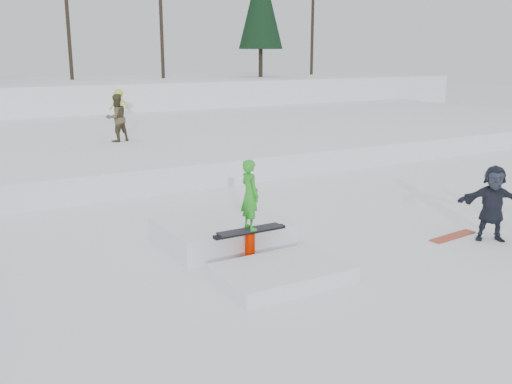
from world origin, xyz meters
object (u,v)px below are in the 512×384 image
spectator_dark (493,203)px  jib_rail_feature (237,239)px  walker_ygreen (119,105)px  walker_olive (117,118)px

spectator_dark → jib_rail_feature: bearing=-162.6°
walker_ygreen → spectator_dark: walker_ygreen is taller
walker_olive → walker_ygreen: (2.21, 6.93, -0.12)m
walker_olive → walker_ygreen: walker_olive is taller
walker_ygreen → walker_olive: bearing=72.0°
walker_olive → walker_ygreen: size_ratio=1.16×
spectator_dark → walker_ygreen: bearing=135.1°
walker_olive → spectator_dark: (4.43, -13.61, -0.85)m
walker_ygreen → jib_rail_feature: bearing=79.9°
walker_olive → jib_rail_feature: size_ratio=0.41×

